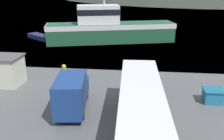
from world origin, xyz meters
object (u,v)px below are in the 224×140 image
Objects in this scene: dock_kiosk at (8,70)px; small_boat at (42,37)px; storage_bin at (213,96)px; tour_bus at (141,107)px; fishing_boat at (109,28)px; delivery_van at (72,92)px.

dock_kiosk reaches higher than small_boat.
storage_bin is at bearing -5.53° from dock_kiosk.
fishing_boat reaches higher than tour_bus.
tour_bus is 13.49m from dock_kiosk.
tour_bus is at bearing -3.42° from fishing_boat.
fishing_boat is 19.70m from dock_kiosk.
tour_bus is 4.04× the size of dock_kiosk.
fishing_boat is 22.82m from storage_bin.
tour_bus reaches higher than storage_bin.
storage_bin is (10.58, -20.16, -1.61)m from fishing_boat.
storage_bin is 0.56× the size of dock_kiosk.
delivery_van is at bearing -30.17° from dock_kiosk.
tour_bus reaches higher than delivery_van.
dock_kiosk is at bearing 174.47° from storage_bin.
tour_bus reaches higher than dock_kiosk.
fishing_boat is (-5.05, 24.96, 0.42)m from tour_bus.
tour_bus is at bearing -28.74° from dock_kiosk.
dock_kiosk is 0.43× the size of small_boat.
fishing_boat reaches higher than storage_bin.
dock_kiosk is at bearing -34.98° from fishing_boat.
tour_bus is 5.44m from delivery_van.
delivery_van is (-4.85, 2.43, -0.36)m from tour_bus.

